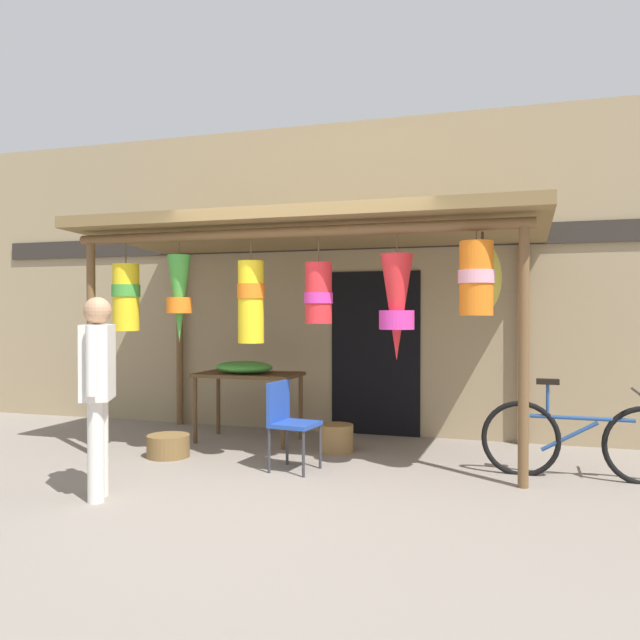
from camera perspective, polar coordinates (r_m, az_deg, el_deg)
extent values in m
plane|color=gray|center=(5.90, -2.62, -14.07)|extent=(30.00, 30.00, 0.00)
cube|color=#9E8966|center=(8.03, 3.34, 3.76)|extent=(11.55, 0.25, 3.86)
cube|color=#2D2823|center=(7.93, 3.08, 7.16)|extent=(10.39, 0.04, 0.24)
cube|color=black|center=(7.85, 4.96, -2.96)|extent=(1.10, 0.03, 2.00)
cylinder|color=brown|center=(7.19, -19.74, -2.28)|extent=(0.09, 0.09, 2.27)
cylinder|color=brown|center=(5.73, 17.72, -3.04)|extent=(0.09, 0.09, 2.27)
cylinder|color=brown|center=(8.73, -12.41, -1.72)|extent=(0.09, 0.09, 2.27)
cylinder|color=brown|center=(7.57, 17.66, -2.12)|extent=(0.09, 0.09, 2.27)
cylinder|color=brown|center=(6.16, -3.22, 7.81)|extent=(4.57, 0.10, 0.10)
cylinder|color=brown|center=(7.92, 1.53, 7.34)|extent=(4.57, 0.10, 0.10)
cube|color=olive|center=(7.04, -0.55, 7.92)|extent=(4.87, 2.34, 0.22)
cylinder|color=brown|center=(7.00, -16.95, 5.66)|extent=(0.01, 0.01, 0.21)
cylinder|color=yellow|center=(6.97, -16.93, 1.94)|extent=(0.27, 0.27, 0.70)
cylinder|color=green|center=(6.97, -16.94, 2.52)|extent=(0.29, 0.29, 0.13)
cylinder|color=brown|center=(6.66, -12.47, 6.26)|extent=(0.01, 0.01, 0.13)
cone|color=green|center=(6.63, -12.45, 1.86)|extent=(0.24, 0.24, 0.89)
cylinder|color=orange|center=(6.63, -12.45, 1.29)|extent=(0.26, 0.26, 0.16)
cylinder|color=brown|center=(6.30, -6.19, 6.23)|extent=(0.01, 0.01, 0.21)
cylinder|color=yellow|center=(6.28, -6.19, 1.61)|extent=(0.25, 0.25, 0.80)
cylinder|color=orange|center=(6.28, -6.19, 2.58)|extent=(0.27, 0.27, 0.14)
cylinder|color=brown|center=(6.08, -0.14, 6.29)|extent=(0.01, 0.01, 0.24)
cylinder|color=red|center=(6.06, -0.14, 2.42)|extent=(0.25, 0.25, 0.58)
cylinder|color=#D13399|center=(6.06, -0.14, 1.98)|extent=(0.28, 0.28, 0.10)
cylinder|color=brown|center=(5.89, 6.87, 6.75)|extent=(0.01, 0.01, 0.18)
cone|color=red|center=(5.86, 6.86, 1.14)|extent=(0.30, 0.30, 0.97)
cylinder|color=#D13399|center=(5.86, 6.86, 0.01)|extent=(0.32, 0.32, 0.17)
cylinder|color=brown|center=(5.76, 13.79, 7.32)|extent=(0.01, 0.01, 0.09)
cylinder|color=orange|center=(5.73, 13.77, 3.63)|extent=(0.29, 0.29, 0.65)
cylinder|color=pink|center=(5.73, 13.78, 3.78)|extent=(0.31, 0.31, 0.12)
cylinder|color=#4C3D23|center=(5.86, 14.31, 7.17)|extent=(0.02, 0.02, 0.10)
ellipsoid|color=gold|center=(5.84, 14.30, 3.67)|extent=(0.33, 0.28, 0.62)
cube|color=brown|center=(7.48, -6.39, -4.87)|extent=(1.18, 0.69, 0.04)
cylinder|color=brown|center=(7.51, -11.09, -7.92)|extent=(0.05, 0.05, 0.76)
cylinder|color=brown|center=(7.06, -3.31, -8.46)|extent=(0.05, 0.05, 0.76)
cylinder|color=brown|center=(8.02, -9.07, -7.35)|extent=(0.05, 0.05, 0.76)
cylinder|color=brown|center=(7.61, -1.73, -7.79)|extent=(0.05, 0.05, 0.76)
ellipsoid|color=green|center=(7.42, -6.80, -4.21)|extent=(0.68, 0.48, 0.14)
ellipsoid|color=pink|center=(7.33, -6.24, -4.21)|extent=(0.31, 0.24, 0.10)
cube|color=#2347A8|center=(6.13, -2.25, -9.29)|extent=(0.45, 0.45, 0.04)
cube|color=#2347A8|center=(6.18, -3.75, -7.33)|extent=(0.09, 0.40, 0.40)
cylinder|color=#333338|center=(5.93, -1.49, -11.80)|extent=(0.03, 0.03, 0.44)
cylinder|color=#333338|center=(6.25, 0.02, -11.15)|extent=(0.03, 0.03, 0.44)
cylinder|color=#333338|center=(6.10, -4.58, -11.45)|extent=(0.03, 0.03, 0.44)
cylinder|color=#333338|center=(6.41, -2.95, -10.85)|extent=(0.03, 0.03, 0.44)
cylinder|color=olive|center=(6.95, 1.46, -10.51)|extent=(0.36, 0.36, 0.30)
cylinder|color=brown|center=(6.93, -13.39, -10.88)|extent=(0.44, 0.44, 0.23)
torus|color=black|center=(6.28, 17.48, -10.10)|extent=(0.71, 0.06, 0.71)
cylinder|color=navy|center=(6.26, 22.30, -8.12)|extent=(0.88, 0.05, 0.04)
cylinder|color=navy|center=(6.28, 21.37, -9.65)|extent=(0.49, 0.04, 0.31)
cylinder|color=navy|center=(6.22, 19.66, -6.67)|extent=(0.03, 0.03, 0.30)
cube|color=black|center=(6.20, 19.67, -5.20)|extent=(0.20, 0.08, 0.05)
cylinder|color=#262628|center=(6.27, 26.37, -5.72)|extent=(0.03, 0.44, 0.02)
cylinder|color=silver|center=(5.62, -19.03, -10.66)|extent=(0.13, 0.13, 0.80)
cylinder|color=silver|center=(5.44, -19.38, -11.03)|extent=(0.13, 0.13, 0.80)
cube|color=silver|center=(5.43, -19.24, -3.56)|extent=(0.37, 0.46, 0.60)
cylinder|color=silver|center=(5.68, -18.77, -3.07)|extent=(0.08, 0.08, 0.54)
cylinder|color=silver|center=(5.18, -19.75, -3.44)|extent=(0.08, 0.08, 0.54)
sphere|color=tan|center=(5.42, -19.26, 0.78)|extent=(0.22, 0.22, 0.22)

